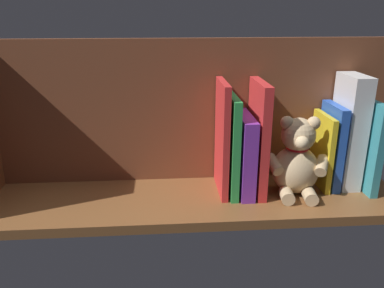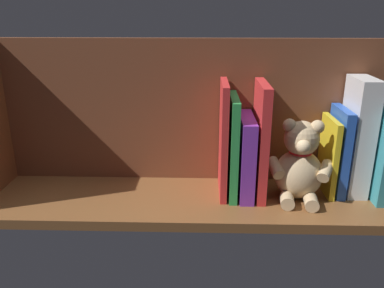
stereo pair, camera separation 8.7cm
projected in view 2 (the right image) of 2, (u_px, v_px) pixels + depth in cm
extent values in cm
cube|color=brown|center=(192.00, 199.00, 91.74)|extent=(98.10, 25.23, 2.20)
cube|color=brown|center=(193.00, 112.00, 95.36)|extent=(98.10, 1.50, 34.90)
cube|color=teal|center=(375.00, 151.00, 88.61)|extent=(1.81, 14.25, 21.53)
cube|color=silver|center=(357.00, 137.00, 89.31)|extent=(4.57, 10.83, 27.06)
cube|color=blue|center=(338.00, 151.00, 90.41)|extent=(2.03, 11.37, 20.16)
cube|color=yellow|center=(328.00, 156.00, 90.72)|extent=(1.26, 11.64, 17.91)
ellipsoid|color=#D1B284|center=(299.00, 175.00, 88.35)|extent=(11.95, 10.97, 11.34)
sphere|color=#D1B284|center=(302.00, 139.00, 85.50)|extent=(7.80, 7.80, 7.80)
sphere|color=#D1B284|center=(318.00, 127.00, 84.08)|extent=(3.01, 3.01, 3.01)
sphere|color=#D1B284|center=(290.00, 126.00, 84.97)|extent=(3.01, 3.01, 3.01)
sphere|color=beige|center=(304.00, 147.00, 82.61)|extent=(3.01, 3.01, 3.01)
cylinder|color=#D1B284|center=(325.00, 171.00, 85.55)|extent=(4.93, 6.17, 4.19)
cylinder|color=#D1B284|center=(275.00, 168.00, 87.19)|extent=(3.79, 6.01, 4.19)
cylinder|color=#D1B284|center=(311.00, 202.00, 84.85)|extent=(3.55, 4.61, 3.01)
cylinder|color=#D1B284|center=(287.00, 200.00, 85.63)|extent=(3.55, 4.61, 3.01)
torus|color=red|center=(301.00, 152.00, 86.53)|extent=(5.81, 5.81, 0.89)
cube|color=red|center=(260.00, 140.00, 88.50)|extent=(2.02, 14.41, 26.13)
cube|color=purple|center=(246.00, 156.00, 89.80)|extent=(3.16, 14.54, 18.48)
cube|color=green|center=(233.00, 146.00, 89.30)|extent=(1.74, 14.16, 23.06)
cube|color=red|center=(223.00, 139.00, 89.07)|extent=(1.46, 13.68, 26.23)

